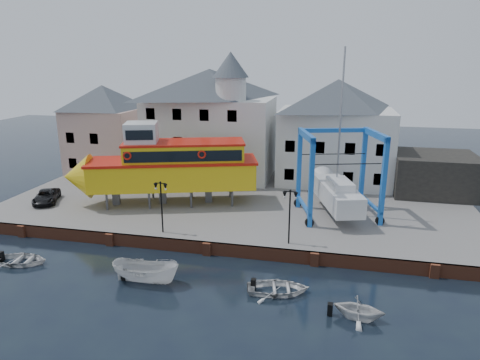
# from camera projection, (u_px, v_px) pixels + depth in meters

# --- Properties ---
(ground) EXTENTS (140.00, 140.00, 0.00)m
(ground) POSITION_uv_depth(u_px,v_px,m) (207.00, 255.00, 32.30)
(ground) COLOR black
(ground) RESTS_ON ground
(hardstanding) EXTENTS (44.00, 22.00, 1.00)m
(hardstanding) POSITION_uv_depth(u_px,v_px,m) (239.00, 202.00, 42.49)
(hardstanding) COLOR #5F5D5B
(hardstanding) RESTS_ON ground
(quay_wall) EXTENTS (44.00, 0.47, 1.00)m
(quay_wall) POSITION_uv_depth(u_px,v_px,m) (207.00, 248.00, 32.26)
(quay_wall) COLOR brown
(quay_wall) RESTS_ON ground
(building_pink) EXTENTS (8.00, 7.00, 10.30)m
(building_pink) POSITION_uv_depth(u_px,v_px,m) (105.00, 129.00, 51.25)
(building_pink) COLOR tan
(building_pink) RESTS_ON hardstanding
(building_white_main) EXTENTS (14.00, 8.30, 14.00)m
(building_white_main) POSITION_uv_depth(u_px,v_px,m) (211.00, 122.00, 48.57)
(building_white_main) COLOR silver
(building_white_main) RESTS_ON hardstanding
(building_white_right) EXTENTS (12.00, 8.00, 11.20)m
(building_white_right) POSITION_uv_depth(u_px,v_px,m) (335.00, 132.00, 46.46)
(building_white_right) COLOR silver
(building_white_right) RESTS_ON hardstanding
(shed_dark) EXTENTS (8.00, 7.00, 4.00)m
(shed_dark) POSITION_uv_depth(u_px,v_px,m) (434.00, 174.00, 43.50)
(shed_dark) COLOR black
(shed_dark) RESTS_ON hardstanding
(lamp_post_left) EXTENTS (1.12, 0.32, 4.20)m
(lamp_post_left) POSITION_uv_depth(u_px,v_px,m) (161.00, 194.00, 33.11)
(lamp_post_left) COLOR black
(lamp_post_left) RESTS_ON hardstanding
(lamp_post_right) EXTENTS (1.12, 0.32, 4.20)m
(lamp_post_right) POSITION_uv_depth(u_px,v_px,m) (290.00, 203.00, 31.04)
(lamp_post_right) COLOR black
(lamp_post_right) RESTS_ON hardstanding
(tour_boat) EXTENTS (18.18, 9.33, 7.72)m
(tour_boat) POSITION_uv_depth(u_px,v_px,m) (162.00, 166.00, 39.80)
(tour_boat) COLOR #59595E
(tour_boat) RESTS_ON hardstanding
(travel_lift) EXTENTS (7.82, 9.72, 14.24)m
(travel_lift) POSITION_uv_depth(u_px,v_px,m) (335.00, 187.00, 37.77)
(travel_lift) COLOR blue
(travel_lift) RESTS_ON hardstanding
(van) EXTENTS (3.50, 4.66, 1.18)m
(van) POSITION_uv_depth(u_px,v_px,m) (46.00, 196.00, 40.88)
(van) COLOR black
(van) RESTS_ON hardstanding
(motorboat_a) EXTENTS (4.64, 1.79, 1.78)m
(motorboat_a) POSITION_uv_depth(u_px,v_px,m) (146.00, 283.00, 28.28)
(motorboat_a) COLOR silver
(motorboat_a) RESTS_ON ground
(motorboat_b) EXTENTS (4.45, 3.58, 0.82)m
(motorboat_b) POSITION_uv_depth(u_px,v_px,m) (278.00, 292.00, 27.10)
(motorboat_b) COLOR silver
(motorboat_b) RESTS_ON ground
(motorboat_c) EXTENTS (3.20, 2.87, 1.50)m
(motorboat_c) POSITION_uv_depth(u_px,v_px,m) (358.00, 319.00, 24.38)
(motorboat_c) COLOR silver
(motorboat_c) RESTS_ON ground
(motorboat_d) EXTENTS (4.18, 3.24, 0.80)m
(motorboat_d) POSITION_uv_depth(u_px,v_px,m) (21.00, 263.00, 30.94)
(motorboat_d) COLOR silver
(motorboat_d) RESTS_ON ground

